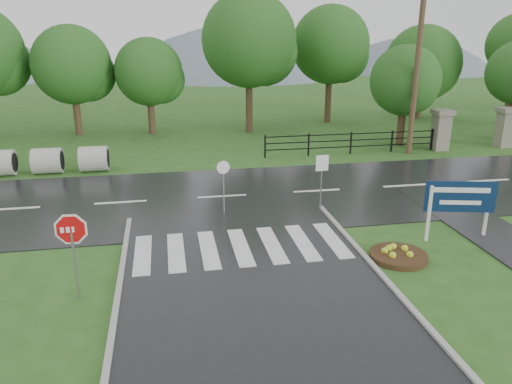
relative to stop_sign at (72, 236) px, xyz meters
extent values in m
plane|color=#2A581D|center=(4.52, -2.79, -1.72)|extent=(120.00, 120.00, 0.00)
cube|color=black|center=(4.52, 7.21, -1.72)|extent=(90.00, 8.00, 0.04)
cube|color=#262629|center=(13.02, 1.21, -1.72)|extent=(2.20, 11.00, 0.04)
cube|color=silver|center=(1.52, 2.21, -1.66)|extent=(0.50, 2.80, 0.02)
cube|color=silver|center=(2.52, 2.21, -1.66)|extent=(0.50, 2.80, 0.02)
cube|color=silver|center=(3.52, 2.21, -1.66)|extent=(0.50, 2.80, 0.02)
cube|color=silver|center=(4.52, 2.21, -1.66)|extent=(0.50, 2.80, 0.02)
cube|color=silver|center=(5.52, 2.21, -1.66)|extent=(0.50, 2.80, 0.02)
cube|color=silver|center=(6.52, 2.21, -1.66)|extent=(0.50, 2.80, 0.02)
cube|color=silver|center=(7.52, 2.21, -1.66)|extent=(0.50, 2.80, 0.02)
cube|color=gray|center=(17.52, 13.21, -0.72)|extent=(0.80, 0.80, 2.00)
cube|color=#6B6659|center=(17.52, 13.21, 0.40)|extent=(1.00, 1.00, 0.24)
cube|color=gray|center=(21.52, 13.21, -0.72)|extent=(0.80, 0.80, 2.00)
cube|color=#6B6659|center=(21.52, 13.21, 0.40)|extent=(1.00, 1.00, 0.24)
cube|color=black|center=(12.27, 13.21, -1.32)|extent=(9.50, 0.05, 0.05)
cube|color=black|center=(12.27, 13.21, -0.97)|extent=(9.50, 0.05, 0.05)
cube|color=black|center=(12.27, 13.21, -0.62)|extent=(9.50, 0.05, 0.05)
cube|color=black|center=(7.52, 13.21, -1.12)|extent=(0.08, 0.08, 1.20)
cube|color=black|center=(17.02, 13.21, -1.12)|extent=(0.08, 0.08, 1.20)
cube|color=black|center=(22.02, 13.21, -1.12)|extent=(0.08, 0.08, 1.20)
sphere|color=slate|center=(12.52, 62.21, -19.00)|extent=(48.00, 48.00, 48.00)
sphere|color=slate|center=(40.52, 62.21, -14.68)|extent=(36.00, 36.00, 36.00)
cylinder|color=#9E9B93|center=(-5.22, 12.21, -1.12)|extent=(1.30, 1.20, 1.20)
cylinder|color=#9E9B93|center=(-3.12, 12.21, -1.12)|extent=(1.30, 1.20, 1.20)
cylinder|color=#9E9B93|center=(-1.02, 12.21, -1.12)|extent=(1.30, 1.20, 1.20)
cube|color=#939399|center=(0.00, 0.00, -0.81)|extent=(0.05, 0.05, 1.81)
cylinder|color=white|center=(0.00, 0.01, 0.18)|extent=(1.09, 0.10, 1.09)
cylinder|color=red|center=(0.00, 0.00, 0.18)|extent=(0.95, 0.10, 0.95)
cube|color=silver|center=(10.53, 1.72, -0.79)|extent=(0.11, 0.11, 1.87)
cube|color=silver|center=(12.58, 1.72, -0.79)|extent=(0.11, 0.11, 1.87)
cube|color=#0A2144|center=(11.55, 1.72, -0.27)|extent=(2.19, 0.58, 1.03)
cube|color=white|center=(11.55, 1.68, -0.04)|extent=(1.73, 0.43, 0.17)
cube|color=white|center=(11.55, 1.68, -0.46)|extent=(1.27, 0.32, 0.14)
cylinder|color=#332111|center=(9.05, 0.65, -1.63)|extent=(1.71, 1.71, 0.17)
cube|color=#939399|center=(7.96, 4.96, -0.70)|extent=(0.04, 0.04, 2.04)
cube|color=white|center=(7.96, 4.94, 0.16)|extent=(0.48, 0.05, 0.59)
cylinder|color=#939399|center=(4.37, 5.27, -0.77)|extent=(0.06, 0.06, 1.91)
cylinder|color=white|center=(4.37, 5.25, 0.09)|extent=(0.48, 0.08, 0.48)
cylinder|color=#473523|center=(15.43, 12.71, 2.64)|extent=(0.29, 0.29, 8.73)
cylinder|color=#3D2B1C|center=(15.86, 14.71, -0.17)|extent=(0.48, 0.48, 3.10)
sphere|color=#1E5219|center=(15.86, 14.71, 2.00)|extent=(3.95, 3.95, 3.95)
cylinder|color=#3D2B1C|center=(22.94, 14.71, -0.04)|extent=(0.44, 0.44, 3.37)
camera|label=1|loc=(2.41, -11.88, 4.89)|focal=35.00mm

